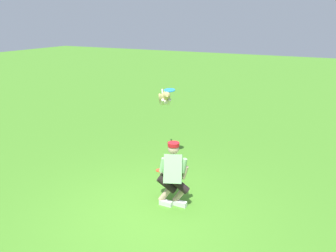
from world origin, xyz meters
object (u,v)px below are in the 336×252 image
object	(u,v)px
dog	(165,99)
frisbee_held	(162,170)
frisbee_flying	(169,90)
person	(173,173)

from	to	relation	value
dog	frisbee_held	bearing A→B (deg)	-9.20
dog	frisbee_held	world-z (taller)	dog
frisbee_flying	frisbee_held	world-z (taller)	frisbee_flying
person	dog	xyz separation A→B (m)	(1.32, -2.20, 0.86)
person	frisbee_held	xyz separation A→B (m)	(0.34, -0.19, -0.09)
person	frisbee_flying	size ratio (longest dim) A/B	4.64
dog	frisbee_held	size ratio (longest dim) A/B	3.39
person	frisbee_flying	xyz separation A→B (m)	(1.11, -2.05, 1.13)
dog	frisbee_flying	size ratio (longest dim) A/B	3.15
dog	frisbee_held	xyz separation A→B (m)	(-0.99, 2.01, -0.95)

